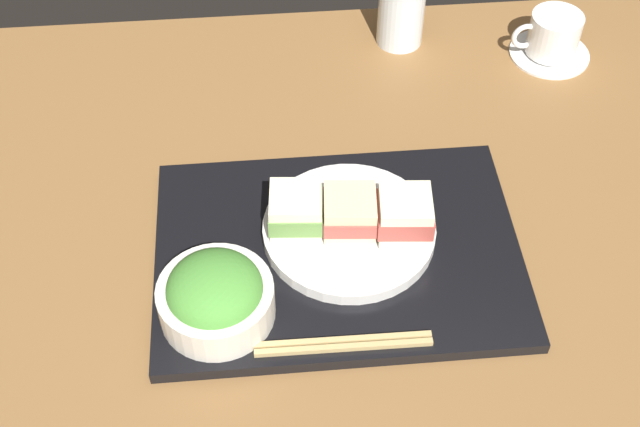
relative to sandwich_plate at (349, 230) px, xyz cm
name	(u,v)px	position (x,y,z in cm)	size (l,w,h in cm)	color
ground_plane	(317,260)	(-4.09, -1.19, -4.04)	(140.00, 100.00, 3.00)	brown
serving_tray	(338,252)	(-1.58, -1.94, -1.70)	(44.42, 31.91, 1.69)	black
sandwich_plate	(349,230)	(0.00, 0.00, 0.00)	(21.27, 21.27, 1.70)	silver
sandwich_near	(296,210)	(-6.44, 0.76, 3.47)	(6.91, 6.93, 5.25)	#EFE5C1
sandwich_middle	(350,212)	(0.00, 0.00, 3.32)	(6.89, 7.03, 4.95)	beige
sandwich_far	(404,212)	(6.44, -0.76, 3.62)	(7.11, 6.66, 5.54)	#EFE5C1
salad_bowl	(216,296)	(-16.20, -10.30, 2.57)	(13.18, 13.18, 7.65)	silver
chopsticks_pair	(343,344)	(-2.38, -15.90, -0.50)	(19.87, 1.83, 0.70)	tan
coffee_cup	(552,37)	(34.80, 34.57, 0.73)	(12.79, 12.23, 7.12)	white
drinking_glass	(401,10)	(12.35, 40.17, 3.05)	(7.12, 7.12, 11.18)	silver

